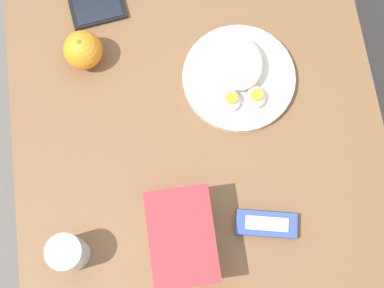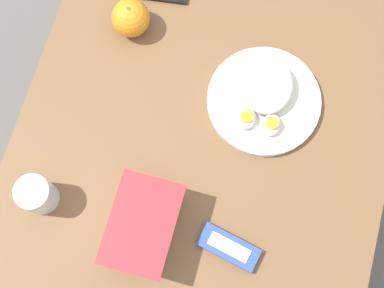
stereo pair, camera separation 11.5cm
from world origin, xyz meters
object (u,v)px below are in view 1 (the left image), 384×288
object	(u,v)px
food_container	(182,239)
drinking_glass	(68,253)
candy_bar	(266,224)
cell_phone	(98,9)
orange_fruit	(83,50)
rice_plate	(239,74)

from	to	relation	value
food_container	drinking_glass	world-z (taller)	food_container
food_container	drinking_glass	size ratio (longest dim) A/B	2.12
candy_bar	cell_phone	bearing A→B (deg)	29.14
cell_phone	drinking_glass	xyz separation A→B (m)	(-0.55, 0.11, 0.04)
orange_fruit	candy_bar	bearing A→B (deg)	-141.48
orange_fruit	drinking_glass	distance (m)	0.44
orange_fruit	drinking_glass	world-z (taller)	drinking_glass
food_container	rice_plate	xyz separation A→B (m)	(0.35, -0.17, -0.02)
rice_plate	cell_phone	size ratio (longest dim) A/B	1.87
drinking_glass	orange_fruit	bearing A→B (deg)	-8.77
food_container	cell_phone	bearing A→B (deg)	12.78
rice_plate	orange_fruit	bearing A→B (deg)	74.42
rice_plate	drinking_glass	world-z (taller)	drinking_glass
rice_plate	cell_phone	world-z (taller)	rice_plate
cell_phone	drinking_glass	bearing A→B (deg)	169.28
rice_plate	candy_bar	bearing A→B (deg)	-178.97
food_container	orange_fruit	size ratio (longest dim) A/B	2.22
orange_fruit	cell_phone	bearing A→B (deg)	-17.75
rice_plate	cell_phone	xyz separation A→B (m)	(0.21, 0.30, -0.02)
food_container	candy_bar	distance (m)	0.18
candy_bar	cell_phone	size ratio (longest dim) A/B	1.00
cell_phone	rice_plate	bearing A→B (deg)	-125.16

